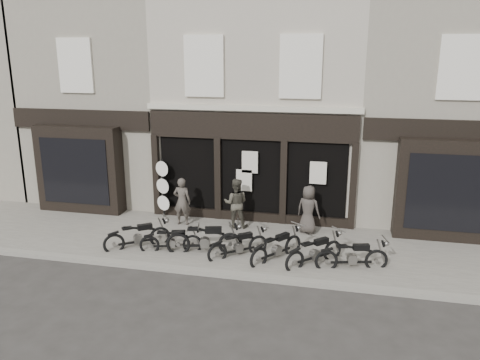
% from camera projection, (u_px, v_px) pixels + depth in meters
% --- Properties ---
extents(ground_plane, '(90.00, 90.00, 0.00)m').
position_uv_depth(ground_plane, '(230.00, 257.00, 13.77)').
color(ground_plane, '#2D2B28').
rests_on(ground_plane, ground).
extents(pavement, '(30.00, 4.20, 0.12)m').
position_uv_depth(pavement, '(237.00, 244.00, 14.61)').
color(pavement, '#655F59').
rests_on(pavement, ground_plane).
extents(kerb, '(30.00, 0.25, 0.13)m').
position_uv_depth(kerb, '(219.00, 274.00, 12.58)').
color(kerb, gray).
rests_on(kerb, ground_plane).
extents(central_building, '(7.30, 6.22, 8.34)m').
position_uv_depth(central_building, '(266.00, 99.00, 18.33)').
color(central_building, '#A79D8F').
rests_on(central_building, ground).
extents(neighbour_left, '(5.60, 6.73, 8.34)m').
position_uv_depth(neighbour_left, '(117.00, 97.00, 19.63)').
color(neighbour_left, gray).
rests_on(neighbour_left, ground).
extents(neighbour_right, '(5.60, 6.73, 8.34)m').
position_uv_depth(neighbour_right, '(439.00, 104.00, 16.94)').
color(neighbour_right, gray).
rests_on(neighbour_right, ground).
extents(motorcycle_0, '(1.75, 1.43, 0.98)m').
position_uv_depth(motorcycle_0, '(138.00, 238.00, 14.16)').
color(motorcycle_0, black).
rests_on(motorcycle_0, ground).
extents(motorcycle_1, '(1.83, 0.77, 0.90)m').
position_uv_depth(motorcycle_1, '(172.00, 243.00, 13.90)').
color(motorcycle_1, black).
rests_on(motorcycle_1, ground).
extents(motorcycle_2, '(2.22, 0.85, 1.08)m').
position_uv_depth(motorcycle_2, '(205.00, 242.00, 13.78)').
color(motorcycle_2, black).
rests_on(motorcycle_2, ground).
extents(motorcycle_3, '(1.61, 1.42, 0.93)m').
position_uv_depth(motorcycle_3, '(239.00, 247.00, 13.55)').
color(motorcycle_3, black).
rests_on(motorcycle_3, ground).
extents(motorcycle_4, '(1.40, 1.74, 0.97)m').
position_uv_depth(motorcycle_4, '(277.00, 249.00, 13.36)').
color(motorcycle_4, black).
rests_on(motorcycle_4, ground).
extents(motorcycle_5, '(1.59, 1.58, 0.96)m').
position_uv_depth(motorcycle_5, '(315.00, 254.00, 13.05)').
color(motorcycle_5, black).
rests_on(motorcycle_5, ground).
extents(motorcycle_6, '(1.98, 0.79, 0.97)m').
position_uv_depth(motorcycle_6, '(352.00, 259.00, 12.76)').
color(motorcycle_6, black).
rests_on(motorcycle_6, ground).
extents(man_left, '(0.61, 0.41, 1.65)m').
position_uv_depth(man_left, '(182.00, 201.00, 15.91)').
color(man_left, '#49423C').
rests_on(man_left, pavement).
extents(man_centre, '(0.88, 0.72, 1.68)m').
position_uv_depth(man_centre, '(236.00, 203.00, 15.65)').
color(man_centre, '#444137').
rests_on(man_centre, pavement).
extents(man_right, '(0.89, 0.72, 1.59)m').
position_uv_depth(man_right, '(308.00, 209.00, 15.16)').
color(man_right, '#3F3934').
rests_on(man_right, pavement).
extents(advert_sign_post, '(0.53, 0.35, 2.24)m').
position_uv_depth(advert_sign_post, '(163.00, 191.00, 16.64)').
color(advert_sign_post, black).
rests_on(advert_sign_post, ground).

